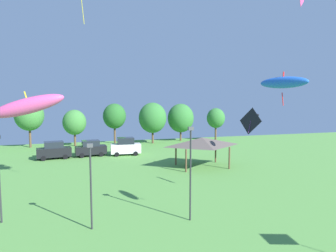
{
  "coord_description": "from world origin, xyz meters",
  "views": [
    {
      "loc": [
        -4.96,
        1.66,
        8.35
      ],
      "look_at": [
        -1.18,
        14.75,
        7.07
      ],
      "focal_mm": 32.0,
      "sensor_mm": 36.0,
      "label": 1
    }
  ],
  "objects_px": {
    "kite_flying_10": "(251,117)",
    "light_post_0": "(91,181)",
    "parked_car_third_from_left": "(126,147)",
    "kite_flying_11": "(283,83)",
    "treeline_tree_1": "(29,115)",
    "kite_flying_5": "(28,106)",
    "kite_flying_0": "(302,0)",
    "park_pavilion": "(202,142)",
    "light_post_2": "(190,168)",
    "parked_car_leftmost": "(54,150)",
    "treeline_tree_5": "(181,118)",
    "treeline_tree_2": "(74,122)",
    "treeline_tree_6": "(216,118)",
    "treeline_tree_4": "(153,118)",
    "treeline_tree_3": "(114,116)",
    "kite_flying_4": "(250,121)",
    "parked_car_second_from_left": "(91,148)"
  },
  "relations": [
    {
      "from": "kite_flying_5",
      "to": "park_pavilion",
      "type": "distance_m",
      "value": 22.3
    },
    {
      "from": "kite_flying_4",
      "to": "treeline_tree_4",
      "type": "height_order",
      "value": "kite_flying_4"
    },
    {
      "from": "kite_flying_10",
      "to": "light_post_0",
      "type": "xyz_separation_m",
      "value": [
        -16.91,
        -9.11,
        -3.2
      ]
    },
    {
      "from": "kite_flying_4",
      "to": "treeline_tree_1",
      "type": "distance_m",
      "value": 39.45
    },
    {
      "from": "kite_flying_10",
      "to": "parked_car_second_from_left",
      "type": "distance_m",
      "value": 23.2
    },
    {
      "from": "treeline_tree_2",
      "to": "treeline_tree_5",
      "type": "distance_m",
      "value": 19.77
    },
    {
      "from": "treeline_tree_2",
      "to": "treeline_tree_6",
      "type": "relative_size",
      "value": 1.0
    },
    {
      "from": "kite_flying_0",
      "to": "parked_car_third_from_left",
      "type": "relative_size",
      "value": 0.36
    },
    {
      "from": "treeline_tree_5",
      "to": "light_post_0",
      "type": "bearing_deg",
      "value": -116.55
    },
    {
      "from": "kite_flying_10",
      "to": "treeline_tree_6",
      "type": "bearing_deg",
      "value": 72.67
    },
    {
      "from": "treeline_tree_3",
      "to": "treeline_tree_6",
      "type": "distance_m",
      "value": 19.73
    },
    {
      "from": "parked_car_third_from_left",
      "to": "kite_flying_11",
      "type": "bearing_deg",
      "value": -77.36
    },
    {
      "from": "kite_flying_5",
      "to": "parked_car_leftmost",
      "type": "bearing_deg",
      "value": 91.74
    },
    {
      "from": "parked_car_third_from_left",
      "to": "treeline_tree_2",
      "type": "height_order",
      "value": "treeline_tree_2"
    },
    {
      "from": "kite_flying_0",
      "to": "treeline_tree_1",
      "type": "distance_m",
      "value": 43.65
    },
    {
      "from": "kite_flying_4",
      "to": "light_post_0",
      "type": "relative_size",
      "value": 0.4
    },
    {
      "from": "kite_flying_0",
      "to": "treeline_tree_3",
      "type": "height_order",
      "value": "kite_flying_0"
    },
    {
      "from": "parked_car_leftmost",
      "to": "light_post_2",
      "type": "height_order",
      "value": "light_post_2"
    },
    {
      "from": "kite_flying_0",
      "to": "light_post_0",
      "type": "xyz_separation_m",
      "value": [
        -24.24,
        -10.92,
        -16.45
      ]
    },
    {
      "from": "kite_flying_10",
      "to": "light_post_0",
      "type": "relative_size",
      "value": 0.48
    },
    {
      "from": "kite_flying_4",
      "to": "parked_car_leftmost",
      "type": "bearing_deg",
      "value": 128.3
    },
    {
      "from": "kite_flying_11",
      "to": "parked_car_leftmost",
      "type": "distance_m",
      "value": 33.15
    },
    {
      "from": "kite_flying_5",
      "to": "light_post_2",
      "type": "height_order",
      "value": "kite_flying_5"
    },
    {
      "from": "treeline_tree_1",
      "to": "treeline_tree_5",
      "type": "xyz_separation_m",
      "value": [
        26.97,
        0.62,
        -0.99
      ]
    },
    {
      "from": "light_post_0",
      "to": "light_post_2",
      "type": "height_order",
      "value": "light_post_2"
    },
    {
      "from": "parked_car_third_from_left",
      "to": "light_post_0",
      "type": "height_order",
      "value": "light_post_0"
    },
    {
      "from": "treeline_tree_4",
      "to": "treeline_tree_6",
      "type": "bearing_deg",
      "value": 2.32
    },
    {
      "from": "treeline_tree_4",
      "to": "treeline_tree_6",
      "type": "distance_m",
      "value": 12.94
    },
    {
      "from": "kite_flying_0",
      "to": "light_post_0",
      "type": "height_order",
      "value": "kite_flying_0"
    },
    {
      "from": "parked_car_third_from_left",
      "to": "treeline_tree_6",
      "type": "bearing_deg",
      "value": 31.28
    },
    {
      "from": "treeline_tree_1",
      "to": "kite_flying_5",
      "type": "bearing_deg",
      "value": -81.23
    },
    {
      "from": "kite_flying_10",
      "to": "park_pavilion",
      "type": "relative_size",
      "value": 0.38
    },
    {
      "from": "light_post_0",
      "to": "parked_car_leftmost",
      "type": "bearing_deg",
      "value": 99.93
    },
    {
      "from": "kite_flying_4",
      "to": "kite_flying_11",
      "type": "height_order",
      "value": "kite_flying_11"
    },
    {
      "from": "park_pavilion",
      "to": "treeline_tree_4",
      "type": "height_order",
      "value": "treeline_tree_4"
    },
    {
      "from": "light_post_0",
      "to": "kite_flying_10",
      "type": "bearing_deg",
      "value": 28.31
    },
    {
      "from": "light_post_2",
      "to": "treeline_tree_6",
      "type": "xyz_separation_m",
      "value": [
        18.44,
        35.33,
        0.74
      ]
    },
    {
      "from": "kite_flying_0",
      "to": "treeline_tree_1",
      "type": "bearing_deg",
      "value": 143.48
    },
    {
      "from": "parked_car_leftmost",
      "to": "treeline_tree_1",
      "type": "height_order",
      "value": "treeline_tree_1"
    },
    {
      "from": "kite_flying_11",
      "to": "light_post_2",
      "type": "relative_size",
      "value": 0.48
    },
    {
      "from": "kite_flying_0",
      "to": "park_pavilion",
      "type": "relative_size",
      "value": 0.22
    },
    {
      "from": "parked_car_leftmost",
      "to": "treeline_tree_1",
      "type": "xyz_separation_m",
      "value": [
        -4.68,
        11.23,
        4.24
      ]
    },
    {
      "from": "kite_flying_4",
      "to": "treeline_tree_2",
      "type": "relative_size",
      "value": 0.35
    },
    {
      "from": "parked_car_third_from_left",
      "to": "treeline_tree_2",
      "type": "distance_m",
      "value": 13.46
    },
    {
      "from": "kite_flying_11",
      "to": "treeline_tree_1",
      "type": "distance_m",
      "value": 44.45
    },
    {
      "from": "kite_flying_0",
      "to": "light_post_0",
      "type": "relative_size",
      "value": 0.28
    },
    {
      "from": "parked_car_second_from_left",
      "to": "treeline_tree_2",
      "type": "xyz_separation_m",
      "value": [
        -2.39,
        10.32,
        2.98
      ]
    },
    {
      "from": "kite_flying_5",
      "to": "treeline_tree_6",
      "type": "bearing_deg",
      "value": 50.41
    },
    {
      "from": "treeline_tree_3",
      "to": "treeline_tree_6",
      "type": "height_order",
      "value": "treeline_tree_3"
    },
    {
      "from": "treeline_tree_5",
      "to": "treeline_tree_6",
      "type": "xyz_separation_m",
      "value": [
        6.92,
        -1.18,
        -0.07
      ]
    }
  ]
}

